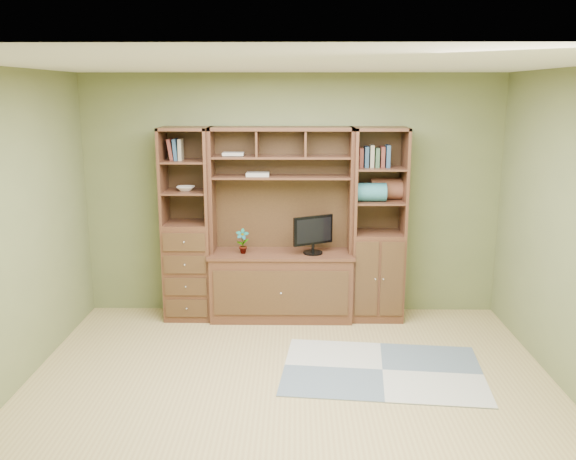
{
  "coord_description": "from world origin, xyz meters",
  "views": [
    {
      "loc": [
        0.04,
        -4.53,
        2.41
      ],
      "look_at": [
        -0.03,
        1.2,
        1.1
      ],
      "focal_mm": 38.0,
      "sensor_mm": 36.0,
      "label": 1
    }
  ],
  "objects_px": {
    "left_tower": "(187,225)",
    "monitor": "(313,228)",
    "center_hutch": "(281,226)",
    "right_tower": "(378,225)"
  },
  "relations": [
    {
      "from": "right_tower",
      "to": "monitor",
      "type": "height_order",
      "value": "right_tower"
    },
    {
      "from": "monitor",
      "to": "left_tower",
      "type": "bearing_deg",
      "value": 148.63
    },
    {
      "from": "center_hutch",
      "to": "left_tower",
      "type": "bearing_deg",
      "value": 177.71
    },
    {
      "from": "right_tower",
      "to": "monitor",
      "type": "bearing_deg",
      "value": -173.79
    },
    {
      "from": "left_tower",
      "to": "monitor",
      "type": "bearing_deg",
      "value": -3.21
    },
    {
      "from": "right_tower",
      "to": "monitor",
      "type": "relative_size",
      "value": 3.66
    },
    {
      "from": "center_hutch",
      "to": "right_tower",
      "type": "relative_size",
      "value": 1.0
    },
    {
      "from": "right_tower",
      "to": "monitor",
      "type": "xyz_separation_m",
      "value": [
        -0.69,
        -0.07,
        -0.01
      ]
    },
    {
      "from": "left_tower",
      "to": "right_tower",
      "type": "height_order",
      "value": "same"
    },
    {
      "from": "left_tower",
      "to": "monitor",
      "type": "height_order",
      "value": "left_tower"
    }
  ]
}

